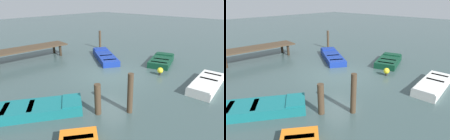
% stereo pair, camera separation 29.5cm
% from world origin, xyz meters
% --- Properties ---
extents(ground_plane, '(80.00, 80.00, 0.00)m').
position_xyz_m(ground_plane, '(0.00, 0.00, 0.00)').
color(ground_plane, '#384C4C').
extents(dock_segment, '(5.89, 2.16, 0.95)m').
position_xyz_m(dock_segment, '(-1.89, 6.77, 0.84)').
color(dock_segment, '#423323').
rests_on(dock_segment, ground_plane).
extents(rowboat_blue, '(3.18, 4.04, 0.46)m').
position_xyz_m(rowboat_blue, '(2.11, 2.64, 0.22)').
color(rowboat_blue, navy).
rests_on(rowboat_blue, ground_plane).
extents(rowboat_dark_green, '(3.10, 2.13, 0.46)m').
position_xyz_m(rowboat_dark_green, '(4.10, -1.12, 0.22)').
color(rowboat_dark_green, '#0C3823').
rests_on(rowboat_dark_green, ground_plane).
extents(rowboat_teal, '(3.58, 3.03, 0.46)m').
position_xyz_m(rowboat_teal, '(-5.03, -0.52, 0.22)').
color(rowboat_teal, '#14666B').
rests_on(rowboat_teal, ground_plane).
extents(rowboat_white, '(3.32, 1.30, 0.46)m').
position_xyz_m(rowboat_white, '(2.10, -4.82, 0.22)').
color(rowboat_white, silver).
rests_on(rowboat_white, ground_plane).
extents(mooring_piling_far_right, '(0.26, 0.26, 1.32)m').
position_xyz_m(mooring_piling_far_right, '(-3.43, -2.32, 0.66)').
color(mooring_piling_far_right, '#423323').
rests_on(mooring_piling_far_right, ground_plane).
extents(mooring_piling_far_left, '(0.23, 0.23, 1.72)m').
position_xyz_m(mooring_piling_far_left, '(-2.48, -3.21, 0.86)').
color(mooring_piling_far_left, '#423323').
rests_on(mooring_piling_far_left, ground_plane).
extents(mooring_piling_near_left, '(0.20, 0.20, 1.64)m').
position_xyz_m(mooring_piling_near_left, '(4.24, 5.32, 0.82)').
color(mooring_piling_near_left, '#423323').
rests_on(mooring_piling_near_left, ground_plane).
extents(marker_buoy, '(0.36, 0.36, 0.48)m').
position_xyz_m(marker_buoy, '(2.02, -2.15, 0.29)').
color(marker_buoy, '#262626').
rests_on(marker_buoy, ground_plane).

